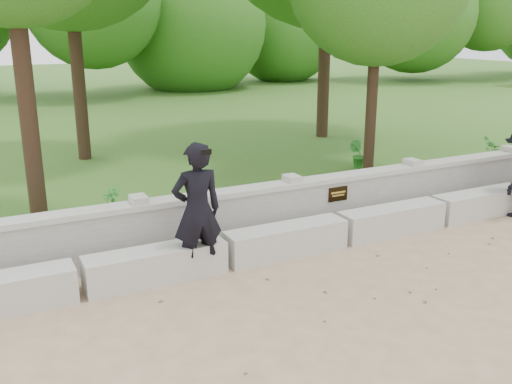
% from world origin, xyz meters
% --- Properties ---
extents(ground, '(80.00, 80.00, 0.00)m').
position_xyz_m(ground, '(0.00, 0.00, 0.00)').
color(ground, tan).
rests_on(ground, ground).
extents(lawn, '(40.00, 22.00, 0.25)m').
position_xyz_m(lawn, '(0.00, 14.00, 0.12)').
color(lawn, '#345E19').
rests_on(lawn, ground).
extents(concrete_bench, '(11.90, 0.45, 0.45)m').
position_xyz_m(concrete_bench, '(0.00, 1.90, 0.22)').
color(concrete_bench, beige).
rests_on(concrete_bench, ground).
extents(parapet_wall, '(12.50, 0.35, 0.90)m').
position_xyz_m(parapet_wall, '(0.00, 2.60, 0.46)').
color(parapet_wall, '#B9B7AF').
rests_on(parapet_wall, ground).
extents(man_main, '(0.70, 0.62, 1.86)m').
position_xyz_m(man_main, '(-2.44, 1.80, 0.93)').
color(man_main, black).
rests_on(man_main, ground).
extents(shrub_b, '(0.43, 0.43, 0.62)m').
position_xyz_m(shrub_b, '(2.61, 5.02, 0.56)').
color(shrub_b, '#2C7628').
rests_on(shrub_b, lawn).
extents(shrub_c, '(0.79, 0.77, 0.67)m').
position_xyz_m(shrub_c, '(5.38, 3.69, 0.58)').
color(shrub_c, '#2C7628').
rests_on(shrub_c, lawn).
extents(shrub_d, '(0.42, 0.43, 0.60)m').
position_xyz_m(shrub_d, '(-3.12, 3.75, 0.55)').
color(shrub_d, '#2C7628').
rests_on(shrub_d, lawn).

